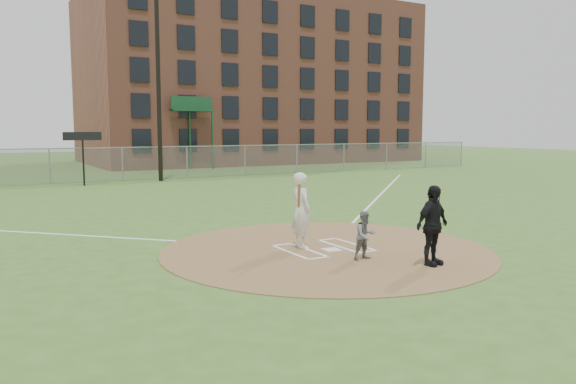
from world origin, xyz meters
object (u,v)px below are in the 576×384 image
home_plate (332,250)px  catcher (365,235)px  batter_at_plate (301,210)px  umpire (432,225)px

home_plate → catcher: size_ratio=0.36×
home_plate → catcher: 1.32m
catcher → batter_at_plate: size_ratio=0.59×
umpire → batter_at_plate: size_ratio=0.93×
catcher → batter_at_plate: 2.00m
catcher → batter_at_plate: (-0.66, 1.85, 0.41)m
home_plate → batter_at_plate: size_ratio=0.21×
catcher → batter_at_plate: batter_at_plate is taller
home_plate → umpire: umpire is taller
batter_at_plate → catcher: bearing=-70.3°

